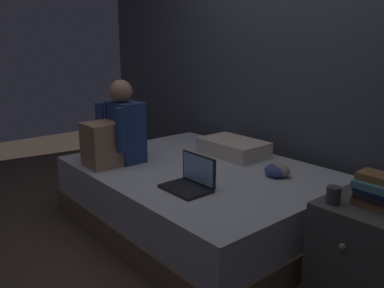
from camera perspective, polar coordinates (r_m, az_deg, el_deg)
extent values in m
plane|color=#47382D|center=(2.88, -0.91, -14.53)|extent=(8.00, 8.00, 0.00)
cube|color=#424751|center=(3.40, 15.26, 13.23)|extent=(5.60, 0.10, 2.70)
cube|color=#7A6047|center=(3.15, 1.03, -9.95)|extent=(2.00, 1.50, 0.19)
cube|color=#B2B7C1|center=(3.06, 1.05, -5.94)|extent=(1.96, 1.46, 0.28)
cube|color=#474442|center=(2.38, 23.51, -14.60)|extent=(0.44, 0.44, 0.58)
sphere|color=gray|center=(2.14, 21.13, -13.80)|extent=(0.04, 0.04, 0.04)
cube|color=navy|center=(3.17, -9.62, 1.78)|extent=(0.30, 0.20, 0.48)
sphere|color=#A87C5E|center=(3.10, -10.35, 7.57)|extent=(0.18, 0.18, 0.18)
cube|color=#A87C5E|center=(3.08, -13.07, -0.09)|extent=(0.26, 0.24, 0.34)
cylinder|color=navy|center=(3.23, -13.25, 2.92)|extent=(0.07, 0.07, 0.34)
cylinder|color=navy|center=(2.95, -10.40, 2.00)|extent=(0.07, 0.07, 0.34)
cube|color=black|center=(2.56, -0.98, -6.54)|extent=(0.32, 0.22, 0.02)
cube|color=black|center=(2.59, 0.98, -3.68)|extent=(0.32, 0.01, 0.20)
cube|color=#8CB2EA|center=(2.59, 0.85, -3.71)|extent=(0.29, 0.00, 0.18)
cube|color=beige|center=(3.34, 6.04, -0.51)|extent=(0.56, 0.36, 0.13)
cube|color=brown|center=(2.24, 25.18, -7.76)|extent=(0.21, 0.13, 0.04)
cube|color=black|center=(2.22, 25.35, -7.04)|extent=(0.19, 0.13, 0.03)
cube|color=#284C84|center=(2.22, 25.38, -6.30)|extent=(0.20, 0.12, 0.02)
cube|color=teal|center=(2.21, 25.47, -5.50)|extent=(0.21, 0.16, 0.04)
cube|color=brown|center=(2.22, 25.57, -4.42)|extent=(0.19, 0.13, 0.04)
cylinder|color=#3D3D42|center=(2.19, 19.94, -7.00)|extent=(0.08, 0.08, 0.09)
ellipsoid|color=#4C6B56|center=(2.92, 12.30, -3.53)|extent=(0.15, 0.13, 0.08)
ellipsoid|color=gray|center=(2.87, 12.53, -3.74)|extent=(0.17, 0.14, 0.09)
ellipsoid|color=#3D4C8E|center=(2.85, 12.03, -3.85)|extent=(0.16, 0.14, 0.09)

